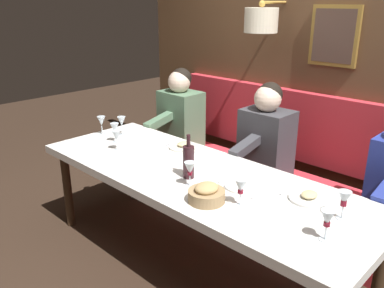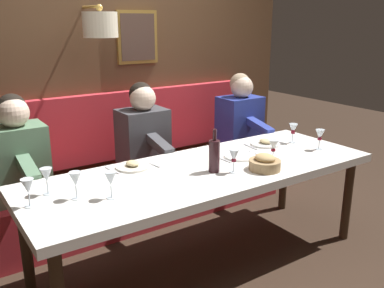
{
  "view_description": "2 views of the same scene",
  "coord_description": "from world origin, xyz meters",
  "views": [
    {
      "loc": [
        -1.82,
        -1.73,
        1.86
      ],
      "look_at": [
        0.05,
        0.08,
        0.92
      ],
      "focal_mm": 37.42,
      "sensor_mm": 36.0,
      "label": 1
    },
    {
      "loc": [
        -2.24,
        1.62,
        1.74
      ],
      "look_at": [
        0.05,
        0.08,
        0.92
      ],
      "focal_mm": 39.34,
      "sensor_mm": 36.0,
      "label": 2
    }
  ],
  "objects": [
    {
      "name": "wine_glass_5",
      "position": [
        0.11,
        -0.99,
        0.86
      ],
      "size": [
        0.07,
        0.07,
        0.16
      ],
      "color": "silver",
      "rests_on": "dining_table"
    },
    {
      "name": "back_wall_panel",
      "position": [
        1.46,
        0.0,
        1.37
      ],
      "size": [
        0.59,
        3.93,
        2.9
      ],
      "color": "brown",
      "rests_on": "ground_plane"
    },
    {
      "name": "banquette_bench",
      "position": [
        0.89,
        0.0,
        0.23
      ],
      "size": [
        0.52,
        2.73,
        0.45
      ],
      "primitive_type": "cube",
      "color": "red",
      "rests_on": "ground_plane"
    },
    {
      "name": "diner_middle",
      "position": [
        0.88,
        1.05,
        0.82
      ],
      "size": [
        0.6,
        0.4,
        0.79
      ],
      "color": "#567A5B",
      "rests_on": "banquette_bench"
    },
    {
      "name": "wine_bottle",
      "position": [
        -0.08,
        -0.02,
        0.86
      ],
      "size": [
        0.08,
        0.08,
        0.3
      ],
      "color": "#33191E",
      "rests_on": "dining_table"
    },
    {
      "name": "place_setting_2",
      "position": [
        0.19,
        -0.75,
        0.75
      ],
      "size": [
        0.24,
        0.32,
        0.05
      ],
      "color": "silver",
      "rests_on": "dining_table"
    },
    {
      "name": "place_setting_1",
      "position": [
        0.3,
        0.41,
        0.75
      ],
      "size": [
        0.24,
        0.33,
        0.05
      ],
      "color": "silver",
      "rests_on": "dining_table"
    },
    {
      "name": "bread_bowl",
      "position": [
        -0.25,
        -0.33,
        0.79
      ],
      "size": [
        0.22,
        0.22,
        0.12
      ],
      "color": "#9E7F56",
      "rests_on": "dining_table"
    },
    {
      "name": "diner_near",
      "position": [
        0.88,
        0.02,
        0.82
      ],
      "size": [
        0.6,
        0.4,
        0.79
      ],
      "color": "#3D3D42",
      "rests_on": "banquette_bench"
    },
    {
      "name": "dining_table",
      "position": [
        0.0,
        0.0,
        0.68
      ],
      "size": [
        0.9,
        2.53,
        0.74
      ],
      "color": "silver",
      "rests_on": "ground_plane"
    },
    {
      "name": "place_setting_0",
      "position": [
        0.06,
        -0.37,
        0.75
      ],
      "size": [
        0.24,
        0.31,
        0.01
      ],
      "color": "white",
      "rests_on": "dining_table"
    },
    {
      "name": "wine_glass_6",
      "position": [
        0.04,
        1.17,
        0.86
      ],
      "size": [
        0.07,
        0.07,
        0.16
      ],
      "color": "silver",
      "rests_on": "dining_table"
    },
    {
      "name": "wine_glass_7",
      "position": [
        -0.15,
        -0.5,
        0.86
      ],
      "size": [
        0.07,
        0.07,
        0.16
      ],
      "color": "silver",
      "rests_on": "dining_table"
    },
    {
      "name": "wine_glass_4",
      "position": [
        0.0,
        0.92,
        0.86
      ],
      "size": [
        0.07,
        0.07,
        0.16
      ],
      "color": "silver",
      "rests_on": "dining_table"
    },
    {
      "name": "wine_glass_3",
      "position": [
        0.16,
        1.04,
        0.86
      ],
      "size": [
        0.07,
        0.07,
        0.16
      ],
      "color": "silver",
      "rests_on": "dining_table"
    },
    {
      "name": "wine_glass_2",
      "position": [
        -0.17,
        -0.11,
        0.86
      ],
      "size": [
        0.07,
        0.07,
        0.16
      ],
      "color": "silver",
      "rests_on": "dining_table"
    },
    {
      "name": "wine_glass_0",
      "position": [
        -0.11,
        0.75,
        0.86
      ],
      "size": [
        0.07,
        0.07,
        0.16
      ],
      "color": "silver",
      "rests_on": "dining_table"
    },
    {
      "name": "ground_plane",
      "position": [
        0.0,
        0.0,
        0.0
      ],
      "size": [
        12.0,
        12.0,
        0.0
      ],
      "primitive_type": "plane",
      "color": "#332319"
    },
    {
      "name": "wine_glass_1",
      "position": [
        -0.14,
        -1.02,
        0.86
      ],
      "size": [
        0.07,
        0.07,
        0.16
      ],
      "color": "silver",
      "rests_on": "dining_table"
    }
  ]
}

